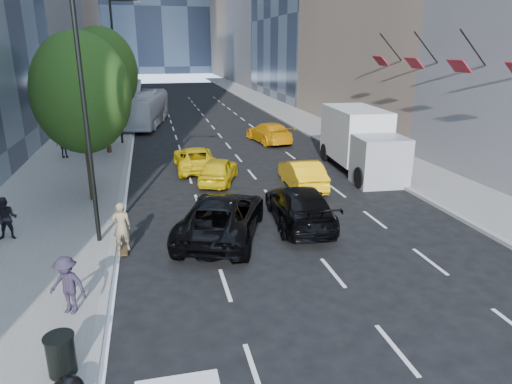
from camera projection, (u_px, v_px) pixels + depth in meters
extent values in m
plane|color=black|center=(303.00, 276.00, 14.43)|extent=(160.00, 160.00, 0.00)
cube|color=slate|center=(98.00, 127.00, 40.30)|extent=(6.00, 120.00, 0.15)
cube|color=slate|center=(302.00, 120.00, 44.37)|extent=(4.00, 120.00, 0.15)
cylinder|color=black|center=(84.00, 102.00, 15.17)|extent=(0.16, 0.16, 10.00)
cylinder|color=black|center=(116.00, 72.00, 31.86)|extent=(0.16, 0.16, 10.00)
cylinder|color=black|center=(123.00, 0.00, 30.61)|extent=(1.80, 0.12, 0.12)
cube|color=#99998C|center=(137.00, 2.00, 30.84)|extent=(0.50, 0.22, 0.15)
cylinder|color=black|center=(90.00, 166.00, 20.71)|extent=(0.30, 0.30, 3.15)
ellipsoid|color=#16340E|center=(82.00, 93.00, 19.71)|extent=(4.20, 4.20, 5.25)
cylinder|color=black|center=(107.00, 127.00, 29.95)|extent=(0.30, 0.30, 3.38)
ellipsoid|color=#16340E|center=(102.00, 72.00, 28.88)|extent=(4.50, 4.50, 5.62)
cylinder|color=black|center=(118.00, 106.00, 42.07)|extent=(0.30, 0.30, 2.93)
ellipsoid|color=#16340E|center=(115.00, 72.00, 41.14)|extent=(3.90, 3.90, 4.88)
cylinder|color=black|center=(129.00, 86.00, 49.31)|extent=(0.14, 0.14, 5.20)
imported|color=black|center=(128.00, 71.00, 48.82)|extent=(2.48, 0.53, 1.00)
cylinder|color=black|center=(473.00, 48.00, 22.14)|extent=(1.75, 0.08, 1.75)
cube|color=maroon|center=(459.00, 66.00, 22.26)|extent=(0.64, 1.30, 0.64)
cylinder|color=black|center=(426.00, 47.00, 25.85)|extent=(1.75, 0.08, 1.75)
cube|color=maroon|center=(414.00, 63.00, 25.97)|extent=(0.64, 1.30, 0.64)
cylinder|color=black|center=(391.00, 47.00, 29.56)|extent=(1.75, 0.08, 1.75)
cube|color=maroon|center=(381.00, 61.00, 29.68)|extent=(0.64, 1.30, 0.64)
imported|color=olive|center=(122.00, 230.00, 15.74)|extent=(0.65, 0.43, 1.76)
imported|color=black|center=(222.00, 216.00, 17.18)|extent=(4.54, 6.41, 1.62)
imported|color=black|center=(300.00, 206.00, 18.43)|extent=(2.69, 5.57, 1.57)
imported|color=#E0BC0B|center=(219.00, 170.00, 24.08)|extent=(2.85, 4.31, 1.36)
imported|color=#FFB60D|center=(302.00, 174.00, 23.19)|extent=(1.77, 4.50, 1.46)
imported|color=yellow|center=(195.00, 159.00, 26.56)|extent=(2.30, 4.86, 1.34)
imported|color=orange|center=(269.00, 132.00, 34.12)|extent=(2.89, 5.41, 1.49)
imported|color=silver|center=(146.00, 109.00, 41.19)|extent=(4.38, 10.97, 2.98)
cube|color=silver|center=(355.00, 133.00, 26.79)|extent=(2.96, 5.20, 2.95)
cube|color=gray|center=(380.00, 161.00, 23.53)|extent=(2.66, 2.35, 2.51)
cylinder|color=black|center=(361.00, 178.00, 23.17)|extent=(0.46, 1.12, 1.09)
cylinder|color=black|center=(403.00, 176.00, 23.51)|extent=(0.46, 1.12, 1.09)
cylinder|color=black|center=(326.00, 152.00, 28.71)|extent=(0.46, 1.12, 1.09)
cylinder|color=black|center=(361.00, 151.00, 29.06)|extent=(0.46, 1.12, 1.09)
imported|color=black|center=(6.00, 219.00, 16.56)|extent=(0.81, 0.65, 1.61)
imported|color=black|center=(64.00, 146.00, 28.73)|extent=(0.98, 0.56, 1.57)
imported|color=#272030|center=(67.00, 285.00, 11.95)|extent=(1.21, 1.01, 1.62)
cylinder|color=black|center=(61.00, 355.00, 9.81)|extent=(0.59, 0.59, 0.89)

